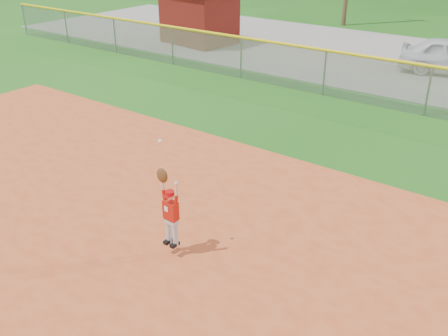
{
  "coord_description": "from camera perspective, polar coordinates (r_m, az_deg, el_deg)",
  "views": [
    {
      "loc": [
        3.52,
        -4.88,
        5.25
      ],
      "look_at": [
        -1.42,
        1.84,
        1.1
      ],
      "focal_mm": 40.0,
      "sensor_mm": 36.0,
      "label": 1
    }
  ],
  "objects": [
    {
      "name": "ballplayer",
      "position": [
        8.39,
        -6.24,
        -4.63
      ],
      "size": [
        0.46,
        0.2,
        1.92
      ],
      "color": "silver",
      "rests_on": "ground"
    },
    {
      "name": "outfield_fence",
      "position": [
        15.9,
        22.38,
        8.53
      ],
      "size": [
        40.06,
        0.1,
        1.55
      ],
      "color": "gray",
      "rests_on": "ground"
    },
    {
      "name": "utility_shed",
      "position": [
        24.26,
        -2.87,
        17.11
      ],
      "size": [
        3.77,
        3.1,
        2.59
      ],
      "color": "#5B120D",
      "rests_on": "ground"
    },
    {
      "name": "ground",
      "position": [
        7.98,
        0.43,
        -14.65
      ],
      "size": [
        120.0,
        120.0,
        0.0
      ],
      "primitive_type": "plane",
      "color": "#1E5B14",
      "rests_on": "ground"
    }
  ]
}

